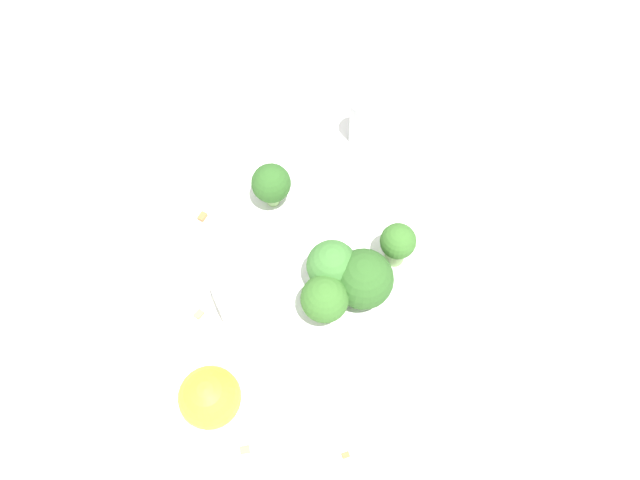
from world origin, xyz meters
TOP-DOWN VIEW (x-y plane):
  - ground_plane at (0.00, 0.00)m, footprint 3.00×3.00m
  - bowl at (0.00, 0.00)m, footprint 0.21×0.21m
  - broccoli_floret_0 at (0.01, -0.06)m, footprint 0.04×0.04m
  - broccoli_floret_1 at (0.01, -0.03)m, footprint 0.05×0.05m
  - broccoli_floret_2 at (-0.05, 0.06)m, footprint 0.04×0.04m
  - broccoli_floret_3 at (0.07, 0.00)m, footprint 0.03×0.03m
  - broccoli_floret_4 at (0.04, -0.04)m, footprint 0.05×0.05m
  - pepper_shaker at (0.04, 0.18)m, footprint 0.03×0.03m
  - lemon_wedge at (-0.09, -0.13)m, footprint 0.06×0.06m
  - almond_crumb_0 at (-0.06, -0.17)m, footprint 0.01×0.01m
  - almond_crumb_1 at (0.03, -0.17)m, footprint 0.01×0.01m
  - almond_crumb_2 at (-0.02, 0.13)m, footprint 0.01×0.01m
  - almond_crumb_3 at (-0.13, 0.06)m, footprint 0.01×0.01m
  - almond_crumb_4 at (-0.12, -0.05)m, footprint 0.01×0.01m

SIDE VIEW (x-z plane):
  - ground_plane at x=0.00m, z-range 0.00..0.00m
  - almond_crumb_2 at x=-0.02m, z-range 0.00..0.01m
  - almond_crumb_1 at x=0.03m, z-range 0.00..0.01m
  - almond_crumb_0 at x=-0.06m, z-range 0.00..0.01m
  - almond_crumb_4 at x=-0.12m, z-range 0.00..0.01m
  - almond_crumb_3 at x=-0.13m, z-range 0.00..0.01m
  - bowl at x=0.00m, z-range 0.00..0.05m
  - lemon_wedge at x=-0.09m, z-range 0.00..0.06m
  - pepper_shaker at x=0.04m, z-range 0.00..0.07m
  - broccoli_floret_4 at x=0.04m, z-range 0.06..0.11m
  - broccoli_floret_3 at x=0.07m, z-range 0.06..0.11m
  - broccoli_floret_2 at x=-0.05m, z-range 0.06..0.11m
  - broccoli_floret_0 at x=0.01m, z-range 0.06..0.11m
  - broccoli_floret_1 at x=0.01m, z-range 0.06..0.12m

